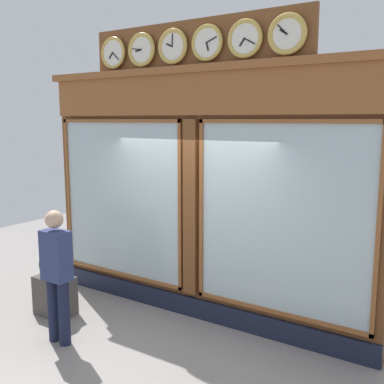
# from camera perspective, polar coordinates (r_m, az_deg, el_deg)

# --- Properties ---
(shop_facade) EXTENTS (5.20, 0.42, 4.04)m
(shop_facade) POSITION_cam_1_polar(r_m,az_deg,el_deg) (6.22, 0.62, 0.25)
(shop_facade) COLOR brown
(shop_facade) RESTS_ON ground_plane
(pedestrian) EXTENTS (0.36, 0.22, 1.69)m
(pedestrian) POSITION_cam_1_polar(r_m,az_deg,el_deg) (5.82, -16.82, -9.61)
(pedestrian) COLOR #191E38
(pedestrian) RESTS_ON ground_plane
(planter_box) EXTENTS (0.56, 0.36, 0.56)m
(planter_box) POSITION_cam_1_polar(r_m,az_deg,el_deg) (6.86, -17.02, -12.47)
(planter_box) COLOR #4C4742
(planter_box) RESTS_ON ground_plane
(planter_shrub) EXTENTS (0.40, 0.40, 0.40)m
(planter_shrub) POSITION_cam_1_polar(r_m,az_deg,el_deg) (6.70, -17.21, -8.66)
(planter_shrub) COLOR #285623
(planter_shrub) RESTS_ON planter_box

